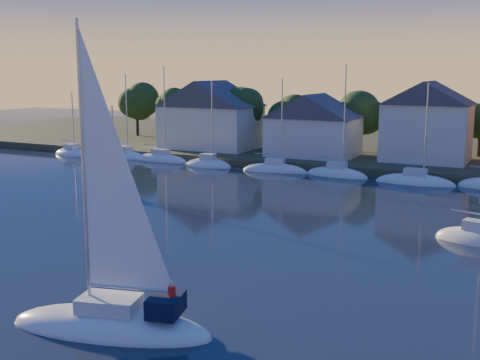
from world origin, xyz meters
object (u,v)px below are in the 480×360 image
Objects in this scene: clubhouse_centre at (314,124)px; clubhouse_east at (427,120)px; hero_sailboat at (113,318)px; clubhouse_west at (211,114)px; drifting_sailboat_left at (110,194)px; drifting_sailboat_right at (474,242)px.

clubhouse_east is (14.00, 2.00, 0.87)m from clubhouse_centre.
clubhouse_centre is 0.75× the size of hero_sailboat.
clubhouse_west is 30.74m from drifting_sailboat_left.
clubhouse_east is (30.00, 1.00, 0.07)m from clubhouse_west.
drifting_sailboat_left is (5.54, -29.67, -5.83)m from clubhouse_west.
hero_sailboat is at bearing -64.71° from clubhouse_west.
drifting_sailboat_right is (33.62, -1.39, 0.00)m from drifting_sailboat_left.
drifting_sailboat_right is (13.53, 23.19, -0.53)m from hero_sailboat.
hero_sailboat reaches higher than drifting_sailboat_right.
clubhouse_centre is at bearing 70.36° from drifting_sailboat_left.
clubhouse_west is 1.44× the size of drifting_sailboat_right.
drifting_sailboat_left reaches higher than drifting_sailboat_right.
clubhouse_centre reaches higher than drifting_sailboat_right.
hero_sailboat is 26.85m from drifting_sailboat_right.
drifting_sailboat_left is at bearing -128.57° from clubhouse_east.
clubhouse_centre is 1.17× the size of drifting_sailboat_left.
clubhouse_centre is (16.00, -1.00, -0.80)m from clubhouse_west.
hero_sailboat is (9.63, -53.25, -4.50)m from clubhouse_centre.
clubhouse_west is 1.18× the size of clubhouse_centre.
hero_sailboat is (-4.37, -55.25, -5.37)m from clubhouse_east.
clubhouse_centre is at bearing -3.58° from clubhouse_west.
drifting_sailboat_right is at bearing -1.95° from drifting_sailboat_left.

